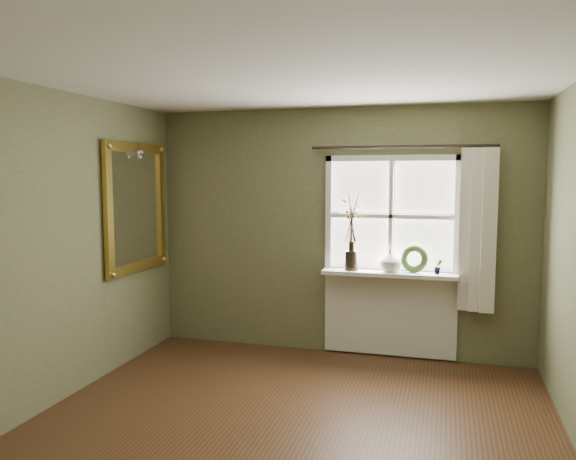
# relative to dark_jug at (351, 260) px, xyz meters

# --- Properties ---
(floor) EXTENTS (4.50, 4.50, 0.00)m
(floor) POSITION_rel_dark_jug_xyz_m (-0.16, -2.12, -1.02)
(floor) COLOR #442815
(floor) RESTS_ON ground
(ceiling) EXTENTS (4.50, 4.50, 0.00)m
(ceiling) POSITION_rel_dark_jug_xyz_m (-0.16, -2.12, 1.58)
(ceiling) COLOR silver
(ceiling) RESTS_ON ground
(wall_back) EXTENTS (4.00, 0.10, 2.60)m
(wall_back) POSITION_rel_dark_jug_xyz_m (-0.16, 0.18, 0.28)
(wall_back) COLOR #636441
(wall_back) RESTS_ON ground
(wall_left) EXTENTS (0.10, 4.50, 2.60)m
(wall_left) POSITION_rel_dark_jug_xyz_m (-2.21, -2.12, 0.28)
(wall_left) COLOR #636441
(wall_left) RESTS_ON ground
(wall_front) EXTENTS (4.00, 0.10, 2.60)m
(wall_front) POSITION_rel_dark_jug_xyz_m (-0.16, -4.42, 0.28)
(wall_front) COLOR #636441
(wall_front) RESTS_ON ground
(window_frame) EXTENTS (1.36, 0.06, 1.24)m
(window_frame) POSITION_rel_dark_jug_xyz_m (0.39, 0.11, 0.46)
(window_frame) COLOR silver
(window_frame) RESTS_ON wall_back
(window_sill) EXTENTS (1.36, 0.26, 0.04)m
(window_sill) POSITION_rel_dark_jug_xyz_m (0.39, 0.00, -0.12)
(window_sill) COLOR silver
(window_sill) RESTS_ON wall_back
(window_apron) EXTENTS (1.36, 0.04, 0.88)m
(window_apron) POSITION_rel_dark_jug_xyz_m (0.39, 0.11, -0.56)
(window_apron) COLOR silver
(window_apron) RESTS_ON ground
(dark_jug) EXTENTS (0.16, 0.16, 0.20)m
(dark_jug) POSITION_rel_dark_jug_xyz_m (0.00, 0.00, 0.00)
(dark_jug) COLOR black
(dark_jug) RESTS_ON window_sill
(cream_vase) EXTENTS (0.23, 0.23, 0.24)m
(cream_vase) POSITION_rel_dark_jug_xyz_m (0.40, 0.00, 0.02)
(cream_vase) COLOR beige
(cream_vase) RESTS_ON window_sill
(wreath) EXTENTS (0.30, 0.19, 0.29)m
(wreath) POSITION_rel_dark_jug_xyz_m (0.63, 0.04, 0.01)
(wreath) COLOR #334B21
(wreath) RESTS_ON window_sill
(potted_plant_left) EXTENTS (0.09, 0.07, 0.15)m
(potted_plant_left) POSITION_rel_dark_jug_xyz_m (0.00, 0.00, -0.02)
(potted_plant_left) COLOR #334B21
(potted_plant_left) RESTS_ON window_sill
(potted_plant_right) EXTENTS (0.10, 0.09, 0.15)m
(potted_plant_right) POSITION_rel_dark_jug_xyz_m (0.87, 0.00, -0.03)
(potted_plant_right) COLOR #334B21
(potted_plant_right) RESTS_ON window_sill
(curtain) EXTENTS (0.36, 0.12, 1.59)m
(curtain) POSITION_rel_dark_jug_xyz_m (1.23, 0.01, 0.35)
(curtain) COLOR beige
(curtain) RESTS_ON wall_back
(curtain_rod) EXTENTS (1.84, 0.03, 0.03)m
(curtain_rod) POSITION_rel_dark_jug_xyz_m (0.49, 0.05, 1.16)
(curtain_rod) COLOR black
(curtain_rod) RESTS_ON wall_back
(gilt_mirror) EXTENTS (0.10, 1.10, 1.31)m
(gilt_mirror) POSITION_rel_dark_jug_xyz_m (-2.13, -0.60, 0.55)
(gilt_mirror) COLOR white
(gilt_mirror) RESTS_ON wall_left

